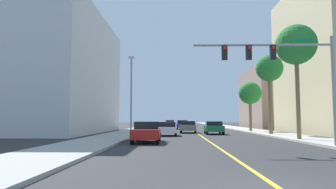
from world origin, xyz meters
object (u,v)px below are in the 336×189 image
(street_lamp, at_px, (131,91))
(palm_far, at_px, (250,93))
(car_red, at_px, (147,132))
(car_green, at_px, (214,127))
(car_blue, at_px, (182,125))
(car_yellow, at_px, (170,124))
(car_gray, at_px, (188,127))
(palm_mid, at_px, (269,70))
(palm_near, at_px, (296,46))
(traffic_signal_mast, at_px, (286,65))
(car_white, at_px, (167,128))

(street_lamp, bearing_deg, palm_far, 37.60)
(palm_far, bearing_deg, street_lamp, -142.40)
(street_lamp, distance_m, car_red, 7.99)
(car_green, distance_m, car_blue, 16.56)
(car_yellow, bearing_deg, car_red, -92.32)
(palm_far, xyz_separation_m, car_blue, (-8.53, 10.73, -4.20))
(car_gray, xyz_separation_m, car_green, (2.69, -3.07, -0.00))
(car_blue, bearing_deg, palm_mid, -65.51)
(palm_near, bearing_deg, palm_mid, 87.70)
(traffic_signal_mast, height_order, car_yellow, traffic_signal_mast)
(palm_near, relative_size, car_green, 2.16)
(car_gray, xyz_separation_m, car_yellow, (-2.55, 18.91, 0.00))
(street_lamp, xyz_separation_m, car_green, (8.39, 5.10, -3.57))
(traffic_signal_mast, height_order, palm_near, palm_near)
(street_lamp, bearing_deg, car_blue, 76.13)
(car_white, bearing_deg, traffic_signal_mast, -60.66)
(car_red, relative_size, car_blue, 1.04)
(traffic_signal_mast, bearing_deg, car_white, 119.44)
(palm_mid, bearing_deg, palm_far, 90.97)
(car_gray, xyz_separation_m, car_red, (-3.54, -15.00, 0.02))
(traffic_signal_mast, bearing_deg, street_lamp, 134.19)
(street_lamp, relative_size, car_blue, 1.73)
(palm_near, distance_m, palm_mid, 7.84)
(palm_far, distance_m, car_green, 8.81)
(palm_far, distance_m, car_red, 21.40)
(street_lamp, height_order, car_yellow, street_lamp)
(car_yellow, height_order, car_white, car_yellow)
(traffic_signal_mast, distance_m, palm_near, 7.15)
(palm_mid, xyz_separation_m, car_green, (-5.54, 2.28, -6.01))
(traffic_signal_mast, relative_size, palm_near, 0.92)
(car_gray, relative_size, car_green, 1.02)
(palm_mid, relative_size, car_blue, 1.89)
(car_green, height_order, car_yellow, car_yellow)
(palm_mid, height_order, car_yellow, palm_mid)
(traffic_signal_mast, relative_size, car_green, 1.97)
(palm_near, xyz_separation_m, car_yellow, (-10.47, 32.07, -6.62))
(car_white, bearing_deg, palm_mid, 4.86)
(palm_near, bearing_deg, car_gray, 121.04)
(car_blue, bearing_deg, street_lamp, -104.41)
(street_lamp, bearing_deg, car_red, -72.46)
(car_white, bearing_deg, car_green, 32.46)
(palm_mid, relative_size, car_green, 1.99)
(palm_near, bearing_deg, car_red, -170.88)
(car_gray, bearing_deg, street_lamp, -122.46)
(street_lamp, relative_size, car_green, 1.82)
(car_red, height_order, car_blue, car_red)
(car_yellow, distance_m, car_red, 33.92)
(car_white, bearing_deg, car_red, -98.13)
(palm_near, bearing_deg, traffic_signal_mast, -116.55)
(palm_mid, bearing_deg, car_red, -140.69)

